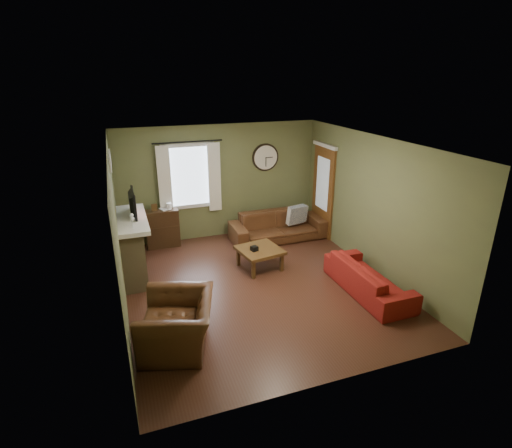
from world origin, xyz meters
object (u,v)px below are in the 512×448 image
object	(u,v)px
bookshelf	(163,228)
coffee_table	(260,258)
armchair	(177,323)
sofa_brown	(278,226)
sofa_red	(368,278)

from	to	relation	value
bookshelf	coffee_table	xyz separation A→B (m)	(1.66, -1.72, -0.22)
armchair	coffee_table	size ratio (longest dim) A/B	1.43
sofa_brown	coffee_table	world-z (taller)	sofa_brown
bookshelf	coffee_table	distance (m)	2.40
coffee_table	sofa_brown	bearing A→B (deg)	54.20
bookshelf	armchair	world-z (taller)	bookshelf
bookshelf	armchair	distance (m)	3.60
armchair	coffee_table	bearing A→B (deg)	150.88
sofa_red	sofa_brown	bearing A→B (deg)	12.00
bookshelf	sofa_brown	xyz separation A→B (m)	(2.56, -0.47, -0.11)
bookshelf	sofa_brown	size ratio (longest dim) A/B	0.39
sofa_red	armchair	size ratio (longest dim) A/B	1.67
bookshelf	sofa_red	xyz separation A→B (m)	(3.15, -3.22, -0.15)
bookshelf	sofa_brown	distance (m)	2.61
coffee_table	armchair	bearing A→B (deg)	-135.61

